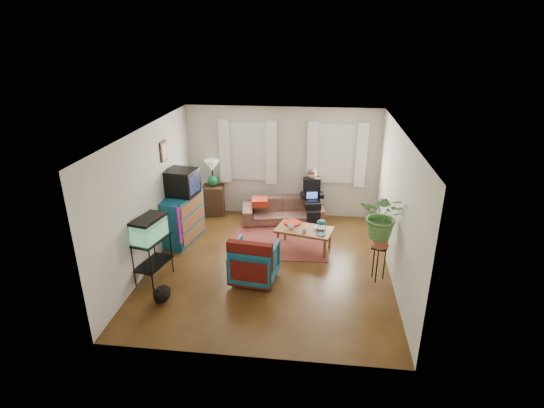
# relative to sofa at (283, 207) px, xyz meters

# --- Properties ---
(floor) EXTENTS (4.50, 5.00, 0.01)m
(floor) POSITION_rel_sofa_xyz_m (-0.06, -2.05, -0.37)
(floor) COLOR #4F2B14
(floor) RESTS_ON ground
(ceiling) EXTENTS (4.50, 5.00, 0.01)m
(ceiling) POSITION_rel_sofa_xyz_m (-0.06, -2.05, 2.23)
(ceiling) COLOR white
(ceiling) RESTS_ON wall_back
(wall_back) EXTENTS (4.50, 0.01, 2.60)m
(wall_back) POSITION_rel_sofa_xyz_m (-0.06, 0.45, 0.93)
(wall_back) COLOR silver
(wall_back) RESTS_ON floor
(wall_front) EXTENTS (4.50, 0.01, 2.60)m
(wall_front) POSITION_rel_sofa_xyz_m (-0.06, -4.55, 0.93)
(wall_front) COLOR silver
(wall_front) RESTS_ON floor
(wall_left) EXTENTS (0.01, 5.00, 2.60)m
(wall_left) POSITION_rel_sofa_xyz_m (-2.31, -2.05, 0.93)
(wall_left) COLOR silver
(wall_left) RESTS_ON floor
(wall_right) EXTENTS (0.01, 5.00, 2.60)m
(wall_right) POSITION_rel_sofa_xyz_m (2.19, -2.05, 0.93)
(wall_right) COLOR silver
(wall_right) RESTS_ON floor
(window_left) EXTENTS (1.08, 0.04, 1.38)m
(window_left) POSITION_rel_sofa_xyz_m (-0.86, 0.43, 1.18)
(window_left) COLOR white
(window_left) RESTS_ON wall_back
(window_right) EXTENTS (1.08, 0.04, 1.38)m
(window_right) POSITION_rel_sofa_xyz_m (1.19, 0.43, 1.18)
(window_right) COLOR white
(window_right) RESTS_ON wall_back
(curtains_left) EXTENTS (1.36, 0.06, 1.50)m
(curtains_left) POSITION_rel_sofa_xyz_m (-0.86, 0.35, 1.18)
(curtains_left) COLOR white
(curtains_left) RESTS_ON wall_back
(curtains_right) EXTENTS (1.36, 0.06, 1.50)m
(curtains_right) POSITION_rel_sofa_xyz_m (1.19, 0.35, 1.18)
(curtains_right) COLOR white
(curtains_right) RESTS_ON wall_back
(picture_frame) EXTENTS (0.04, 0.32, 0.40)m
(picture_frame) POSITION_rel_sofa_xyz_m (-2.28, -1.20, 1.58)
(picture_frame) COLOR #3D2616
(picture_frame) RESTS_ON wall_left
(area_rug) EXTENTS (2.08, 1.70, 0.01)m
(area_rug) POSITION_rel_sofa_xyz_m (0.03, -1.09, -0.36)
(area_rug) COLOR brown
(area_rug) RESTS_ON floor
(sofa) EXTENTS (1.97, 1.04, 0.73)m
(sofa) POSITION_rel_sofa_xyz_m (0.00, 0.00, 0.00)
(sofa) COLOR brown
(sofa) RESTS_ON floor
(seated_person) EXTENTS (0.56, 0.65, 1.11)m
(seated_person) POSITION_rel_sofa_xyz_m (0.66, 0.11, 0.19)
(seated_person) COLOR black
(seated_person) RESTS_ON sofa
(side_table) EXTENTS (0.54, 0.54, 0.71)m
(side_table) POSITION_rel_sofa_xyz_m (-1.71, 0.27, -0.01)
(side_table) COLOR #402418
(side_table) RESTS_ON floor
(table_lamp) EXTENTS (0.40, 0.40, 0.65)m
(table_lamp) POSITION_rel_sofa_xyz_m (-1.71, 0.27, 0.65)
(table_lamp) COLOR white
(table_lamp) RESTS_ON side_table
(dresser) EXTENTS (0.74, 1.19, 1.00)m
(dresser) POSITION_rel_sofa_xyz_m (-2.05, -1.20, 0.13)
(dresser) COLOR #12516F
(dresser) RESTS_ON floor
(crt_tv) EXTENTS (0.70, 0.65, 0.53)m
(crt_tv) POSITION_rel_sofa_xyz_m (-2.01, -1.09, 0.90)
(crt_tv) COLOR black
(crt_tv) RESTS_ON dresser
(aquarium_stand) EXTENTS (0.55, 0.79, 0.80)m
(aquarium_stand) POSITION_rel_sofa_xyz_m (-2.06, -2.79, 0.04)
(aquarium_stand) COLOR black
(aquarium_stand) RESTS_ON floor
(aquarium) EXTENTS (0.50, 0.72, 0.42)m
(aquarium) POSITION_rel_sofa_xyz_m (-2.06, -2.79, 0.65)
(aquarium) COLOR #7FD899
(aquarium) RESTS_ON aquarium_stand
(black_cat) EXTENTS (0.27, 0.41, 0.35)m
(black_cat) POSITION_rel_sofa_xyz_m (-1.68, -3.44, -0.19)
(black_cat) COLOR black
(black_cat) RESTS_ON floor
(armchair) EXTENTS (0.85, 0.81, 0.79)m
(armchair) POSITION_rel_sofa_xyz_m (-0.26, -2.59, 0.03)
(armchair) COLOR #105961
(armchair) RESTS_ON floor
(serape_throw) EXTENTS (0.81, 0.28, 0.65)m
(serape_throw) POSITION_rel_sofa_xyz_m (-0.30, -2.89, 0.19)
(serape_throw) COLOR #9E0A0A
(serape_throw) RESTS_ON armchair
(coffee_table) EXTENTS (1.22, 0.85, 0.46)m
(coffee_table) POSITION_rel_sofa_xyz_m (0.56, -1.33, -0.14)
(coffee_table) COLOR brown
(coffee_table) RESTS_ON floor
(cup_a) EXTENTS (0.15, 0.15, 0.10)m
(cup_a) POSITION_rel_sofa_xyz_m (0.29, -1.37, 0.14)
(cup_a) COLOR white
(cup_a) RESTS_ON coffee_table
(cup_b) EXTENTS (0.12, 0.12, 0.09)m
(cup_b) POSITION_rel_sofa_xyz_m (0.57, -1.52, 0.14)
(cup_b) COLOR beige
(cup_b) RESTS_ON coffee_table
(bowl) EXTENTS (0.26, 0.26, 0.05)m
(bowl) POSITION_rel_sofa_xyz_m (0.88, -1.31, 0.12)
(bowl) COLOR white
(bowl) RESTS_ON coffee_table
(snack_tray) EXTENTS (0.41, 0.41, 0.04)m
(snack_tray) POSITION_rel_sofa_xyz_m (0.30, -1.12, 0.11)
(snack_tray) COLOR #B21414
(snack_tray) RESTS_ON coffee_table
(birdcage) EXTENTS (0.22, 0.22, 0.32)m
(birdcage) POSITION_rel_sofa_xyz_m (0.90, -1.57, 0.25)
(birdcage) COLOR #115B6B
(birdcage) RESTS_ON coffee_table
(plant_stand) EXTENTS (0.36, 0.36, 0.67)m
(plant_stand) POSITION_rel_sofa_xyz_m (1.92, -2.33, -0.03)
(plant_stand) COLOR black
(plant_stand) RESTS_ON floor
(potted_plant) EXTENTS (0.93, 0.86, 0.84)m
(potted_plant) POSITION_rel_sofa_xyz_m (1.92, -2.33, 0.76)
(potted_plant) COLOR #599947
(potted_plant) RESTS_ON plant_stand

